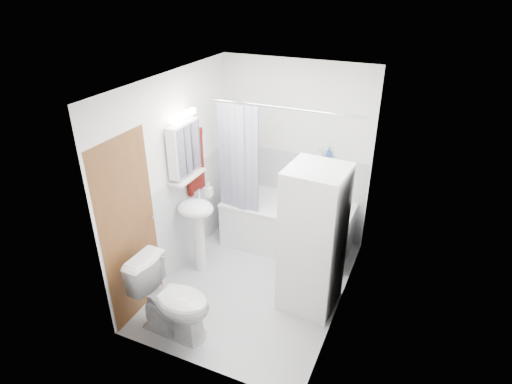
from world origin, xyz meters
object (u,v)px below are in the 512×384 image
at_px(bathtub, 288,223).
at_px(sink, 197,220).
at_px(washer_dryer, 313,240).
at_px(toilet, 173,299).

height_order(bathtub, sink, sink).
xyz_separation_m(bathtub, washer_dryer, (0.61, -0.95, 0.47)).
relative_size(washer_dryer, toilet, 1.99).
distance_m(sink, washer_dryer, 1.44).
bearing_deg(washer_dryer, sink, -178.30).
relative_size(sink, washer_dryer, 0.63).
bearing_deg(toilet, bathtub, -12.52).
xyz_separation_m(washer_dryer, toilet, (-1.13, -0.97, -0.42)).
height_order(bathtub, toilet, toilet).
relative_size(bathtub, washer_dryer, 1.01).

